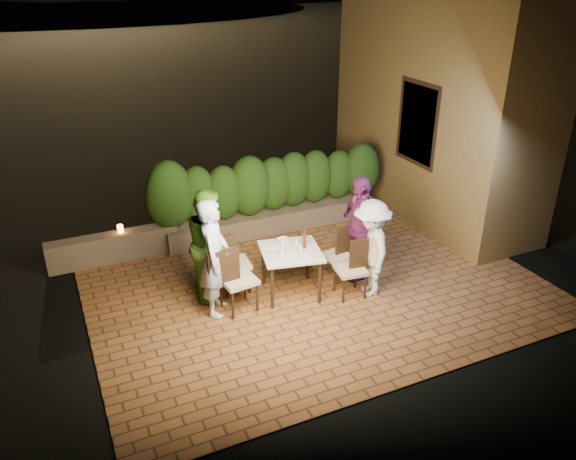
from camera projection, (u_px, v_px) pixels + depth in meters
ground at (318, 289)px, 8.97m from camera, size 400.00×400.00×0.00m
terrace_floor at (304, 277)px, 9.41m from camera, size 7.00×6.00×0.15m
building_wall at (439, 88)px, 10.87m from camera, size 1.60×5.00×5.00m
window_pane at (419, 123)px, 10.39m from camera, size 0.08×1.00×1.40m
window_frame at (418, 123)px, 10.38m from camera, size 0.06×1.15×1.55m
planter at (273, 220)px, 10.84m from camera, size 4.20×0.55×0.40m
hedge at (272, 183)px, 10.52m from camera, size 4.00×0.70×1.10m
parapet at (114, 247)px, 9.69m from camera, size 2.20×0.30×0.50m
hill at (79, 51)px, 60.64m from camera, size 52.00×40.00×22.00m
dining_table at (291, 272)px, 8.67m from camera, size 1.05×1.05×0.75m
plate_nw at (276, 259)px, 8.25m from camera, size 0.23×0.23×0.01m
plate_sw at (271, 245)px, 8.65m from camera, size 0.24×0.24×0.01m
plate_ne at (314, 255)px, 8.37m from camera, size 0.23×0.23×0.01m
plate_se at (304, 242)px, 8.74m from camera, size 0.22×0.22×0.01m
plate_centre at (292, 250)px, 8.51m from camera, size 0.20×0.20×0.01m
plate_front at (300, 259)px, 8.25m from camera, size 0.20×0.20×0.01m
glass_nw at (282, 252)px, 8.35m from camera, size 0.07×0.07×0.12m
glass_sw at (283, 242)px, 8.65m from camera, size 0.06×0.06×0.11m
glass_ne at (301, 250)px, 8.42m from camera, size 0.06×0.06×0.10m
glass_se at (297, 241)px, 8.68m from camera, size 0.06×0.06×0.10m
beer_bottle at (304, 238)px, 8.52m from camera, size 0.06×0.06×0.32m
bowl at (283, 240)px, 8.77m from camera, size 0.20×0.20×0.05m
chair_left_front at (238, 278)px, 8.21m from camera, size 0.54×0.54×1.05m
chair_left_back at (235, 262)px, 8.71m from camera, size 0.48×0.48×0.98m
chair_right_front at (350, 268)px, 8.57m from camera, size 0.48×0.48×0.94m
chair_right_back at (337, 255)px, 9.04m from camera, size 0.47×0.47×0.88m
diner_blue at (214, 258)px, 7.99m from camera, size 0.67×0.78×1.79m
diner_green at (210, 243)px, 8.46m from camera, size 0.85×0.99×1.74m
diner_white at (371, 248)px, 8.50m from camera, size 0.85×1.13×1.56m
diner_purple at (359, 228)px, 8.95m from camera, size 0.50×1.05×1.75m
parapet_lamp at (120, 229)px, 9.61m from camera, size 0.10×0.10×0.14m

